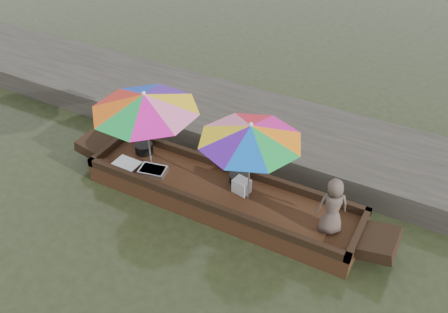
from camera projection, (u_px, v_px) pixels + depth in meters
The scene contains 11 objects.
water at pixel (221, 204), 8.95m from camera, with size 80.00×80.00×0.00m, color black.
dock at pixel (272, 132), 10.34m from camera, with size 22.00×2.20×0.50m, color #2D2B26.
boat_hull at pixel (221, 197), 8.84m from camera, with size 4.97×1.20×0.35m, color black.
cooking_pot at pixel (144, 148), 9.55m from camera, with size 0.35×0.35×0.18m, color black.
tray_crayfish at pixel (153, 171), 9.07m from camera, with size 0.48×0.33×0.09m, color silver.
tray_scallop at pixel (127, 164), 9.25m from camera, with size 0.48×0.33×0.06m, color silver.
charcoal_grill at pixel (239, 178), 8.84m from camera, with size 0.33×0.33×0.15m, color black.
supply_bag at pixel (242, 186), 8.60m from camera, with size 0.28×0.22×0.26m, color silver.
vendor at pixel (333, 206), 7.64m from camera, with size 0.50×0.33×1.02m, color #504139.
umbrella_bow at pixel (148, 130), 8.83m from camera, with size 1.91×1.91×1.55m, color pink, non-canonical shape.
umbrella_stern at pixel (249, 163), 8.07m from camera, with size 1.70×1.70×1.55m, color orange, non-canonical shape.
Camera 1 is at (3.18, -5.80, 6.08)m, focal length 40.00 mm.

